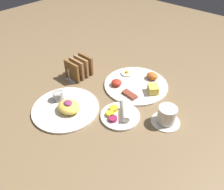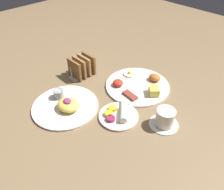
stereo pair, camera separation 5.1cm
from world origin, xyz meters
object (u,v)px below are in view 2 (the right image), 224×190
(plate_breakfast, at_px, (138,85))
(coffee_cup, at_px, (165,118))
(toast_rack, at_px, (82,67))
(plate_condiments, at_px, (119,115))
(plate_foreground, at_px, (66,105))

(plate_breakfast, xyz_separation_m, coffee_cup, (0.24, -0.12, 0.03))
(toast_rack, bearing_deg, plate_condiments, -14.25)
(plate_breakfast, height_order, plate_condiments, plate_breakfast)
(plate_breakfast, relative_size, plate_condiments, 1.80)
(plate_condiments, distance_m, toast_rack, 0.37)
(plate_breakfast, relative_size, toast_rack, 2.15)
(plate_condiments, distance_m, coffee_cup, 0.19)
(toast_rack, relative_size, coffee_cup, 1.23)
(toast_rack, distance_m, coffee_cup, 0.52)
(plate_foreground, bearing_deg, toast_rack, 125.17)
(plate_condiments, bearing_deg, toast_rack, 165.75)
(coffee_cup, bearing_deg, plate_foreground, -148.47)
(plate_condiments, height_order, plate_foreground, plate_foreground)
(toast_rack, height_order, coffee_cup, toast_rack)
(plate_breakfast, distance_m, plate_condiments, 0.24)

